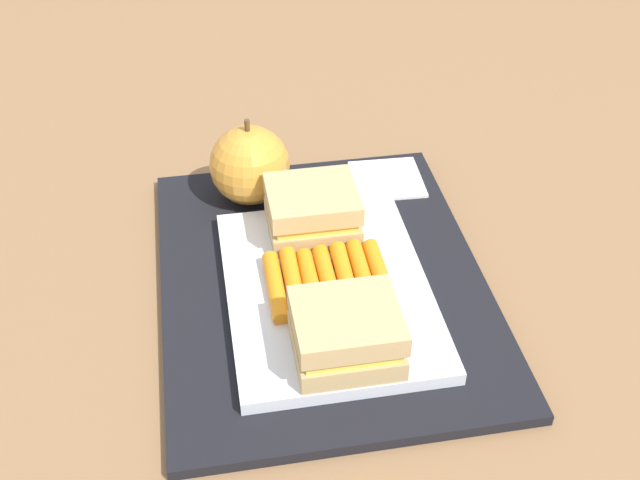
% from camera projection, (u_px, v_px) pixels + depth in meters
% --- Properties ---
extents(ground_plane, '(2.40, 2.40, 0.00)m').
position_uv_depth(ground_plane, '(322.00, 286.00, 0.71)').
color(ground_plane, olive).
extents(lunchbag_mat, '(0.36, 0.28, 0.01)m').
position_uv_depth(lunchbag_mat, '(322.00, 281.00, 0.71)').
color(lunchbag_mat, black).
rests_on(lunchbag_mat, ground_plane).
extents(food_tray, '(0.23, 0.17, 0.01)m').
position_uv_depth(food_tray, '(328.00, 291.00, 0.68)').
color(food_tray, white).
rests_on(food_tray, lunchbag_mat).
extents(sandwich_half_left, '(0.07, 0.08, 0.04)m').
position_uv_depth(sandwich_half_left, '(346.00, 333.00, 0.61)').
color(sandwich_half_left, tan).
rests_on(sandwich_half_left, food_tray).
extents(sandwich_half_right, '(0.07, 0.08, 0.04)m').
position_uv_depth(sandwich_half_right, '(312.00, 210.00, 0.73)').
color(sandwich_half_right, tan).
rests_on(sandwich_half_right, food_tray).
extents(carrot_sticks_bundle, '(0.08, 0.10, 0.02)m').
position_uv_depth(carrot_sticks_bundle, '(328.00, 280.00, 0.67)').
color(carrot_sticks_bundle, orange).
rests_on(carrot_sticks_bundle, food_tray).
extents(apple, '(0.08, 0.08, 0.09)m').
position_uv_depth(apple, '(250.00, 165.00, 0.77)').
color(apple, gold).
rests_on(apple, lunchbag_mat).
extents(paper_napkin, '(0.07, 0.07, 0.00)m').
position_uv_depth(paper_napkin, '(387.00, 179.00, 0.82)').
color(paper_napkin, white).
rests_on(paper_napkin, lunchbag_mat).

